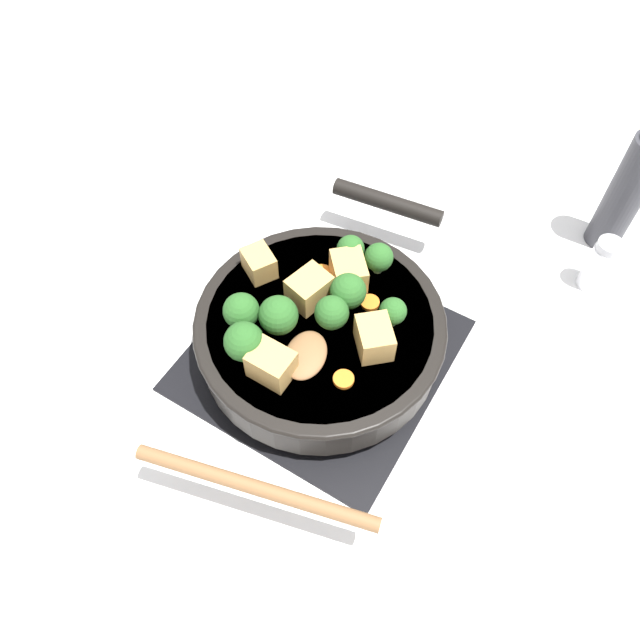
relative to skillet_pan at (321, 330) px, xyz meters
name	(u,v)px	position (x,y,z in m)	size (l,w,h in m)	color
ground_plane	(320,355)	(0.00, 0.00, -0.06)	(2.40, 2.40, 0.00)	white
front_burner_grate	(320,351)	(0.00, 0.00, -0.05)	(0.31, 0.31, 0.03)	black
skillet_pan	(321,330)	(0.00, 0.00, 0.00)	(0.41, 0.31, 0.06)	black
wooden_spoon	(278,429)	(-0.15, -0.04, 0.03)	(0.24, 0.26, 0.02)	brown
tofu_cube_center_large	(350,273)	(0.07, 0.00, 0.04)	(0.05, 0.04, 0.04)	tan
tofu_cube_near_handle	(374,339)	(0.00, -0.07, 0.04)	(0.05, 0.04, 0.04)	tan
tofu_cube_east_chunk	(309,289)	(0.02, 0.03, 0.04)	(0.05, 0.04, 0.04)	tan
tofu_cube_west_chunk	(259,263)	(0.02, 0.10, 0.04)	(0.04, 0.03, 0.03)	tan
tofu_cube_back_piece	(272,364)	(-0.09, 0.01, 0.04)	(0.05, 0.04, 0.04)	tan
broccoli_floret_near_spoon	(241,311)	(-0.06, 0.08, 0.05)	(0.04, 0.04, 0.05)	#709956
broccoli_floret_center_top	(278,315)	(-0.04, 0.03, 0.05)	(0.05, 0.05, 0.05)	#709956
broccoli_floret_east_rim	(379,258)	(0.10, -0.02, 0.05)	(0.04, 0.04, 0.04)	#709956
broccoli_floret_west_rim	(351,249)	(0.10, 0.01, 0.05)	(0.04, 0.04, 0.04)	#709956
broccoli_floret_north_edge	(244,342)	(-0.09, 0.05, 0.05)	(0.05, 0.05, 0.05)	#709956
broccoli_floret_south_cluster	(393,312)	(0.04, -0.08, 0.05)	(0.03, 0.03, 0.04)	#709956
broccoli_floret_mid_floret	(348,291)	(0.03, -0.02, 0.05)	(0.04, 0.04, 0.05)	#709956
broccoli_floret_small_inner	(330,315)	(-0.01, -0.02, 0.05)	(0.04, 0.04, 0.05)	#709956
carrot_slice_orange_thin	(370,303)	(0.05, -0.04, 0.03)	(0.02, 0.02, 0.01)	orange
carrot_slice_near_center	(322,275)	(0.06, 0.03, 0.03)	(0.03, 0.03, 0.01)	orange
carrot_slice_edge_slice	(344,379)	(-0.06, -0.07, 0.03)	(0.02, 0.02, 0.01)	orange
pepper_mill	(628,190)	(0.39, -0.26, 0.04)	(0.05, 0.05, 0.22)	#333338
salt_shaker	(599,264)	(0.30, -0.27, -0.02)	(0.04, 0.04, 0.09)	white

